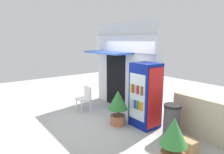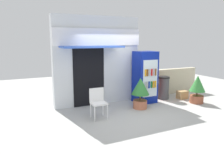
# 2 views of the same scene
# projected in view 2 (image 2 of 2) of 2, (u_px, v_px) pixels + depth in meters

# --- Properties ---
(ground) EXTENTS (16.00, 16.00, 0.00)m
(ground) POSITION_uv_depth(u_px,v_px,m) (128.00, 114.00, 6.67)
(ground) COLOR #B2B2AD
(storefront_building) EXTENTS (3.16, 1.11, 3.11)m
(storefront_building) POSITION_uv_depth(u_px,v_px,m) (97.00, 60.00, 7.54)
(storefront_building) COLOR silver
(storefront_building) RESTS_ON ground
(drink_cooler) EXTENTS (0.77, 0.71, 1.89)m
(drink_cooler) POSITION_uv_depth(u_px,v_px,m) (145.00, 77.00, 7.81)
(drink_cooler) COLOR navy
(drink_cooler) RESTS_ON ground
(plastic_chair) EXTENTS (0.46, 0.43, 0.88)m
(plastic_chair) POSITION_uv_depth(u_px,v_px,m) (98.00, 101.00, 6.27)
(plastic_chair) COLOR white
(plastic_chair) RESTS_ON ground
(potted_plant_near_shop) EXTENTS (0.61, 0.61, 1.05)m
(potted_plant_near_shop) POSITION_uv_depth(u_px,v_px,m) (140.00, 90.00, 7.12)
(potted_plant_near_shop) COLOR #BC6B4C
(potted_plant_near_shop) RESTS_ON ground
(potted_plant_curbside) EXTENTS (0.56, 0.56, 1.02)m
(potted_plant_curbside) POSITION_uv_depth(u_px,v_px,m) (197.00, 88.00, 7.76)
(potted_plant_curbside) COLOR #995138
(potted_plant_curbside) RESTS_ON ground
(trash_bin) EXTENTS (0.45, 0.45, 0.89)m
(trash_bin) POSITION_uv_depth(u_px,v_px,m) (163.00, 88.00, 8.33)
(trash_bin) COLOR #47474C
(trash_bin) RESTS_ON ground
(stone_boundary_wall) EXTENTS (2.45, 0.22, 1.07)m
(stone_boundary_wall) POSITION_uv_depth(u_px,v_px,m) (172.00, 81.00, 9.21)
(stone_boundary_wall) COLOR beige
(stone_boundary_wall) RESTS_ON ground
(cardboard_box) EXTENTS (0.40, 0.32, 0.31)m
(cardboard_box) POSITION_uv_depth(u_px,v_px,m) (182.00, 95.00, 8.39)
(cardboard_box) COLOR tan
(cardboard_box) RESTS_ON ground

